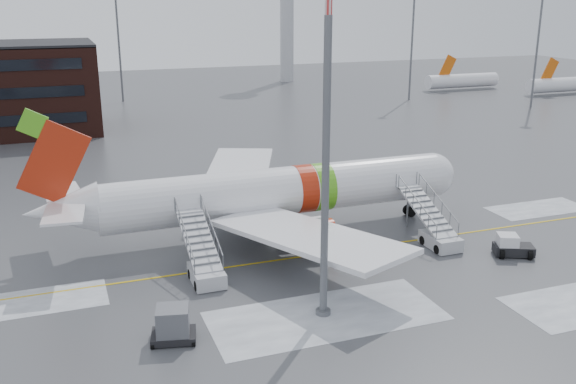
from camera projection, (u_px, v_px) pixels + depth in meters
name	position (u px, v px, depth m)	size (l,w,h in m)	color
ground	(346.00, 245.00, 49.24)	(260.00, 260.00, 0.00)	#494C4F
airliner	(268.00, 193.00, 50.54)	(35.03, 32.97, 11.18)	white
airstair_fwd	(435.00, 231.00, 49.11)	(2.05, 7.70, 3.48)	#B1B4B9
airstair_aft	(204.00, 264.00, 43.12)	(2.05, 7.70, 3.48)	#B8BAC0
pushback_tug	(511.00, 246.00, 47.09)	(3.17, 2.87, 1.60)	black
uld_container	(173.00, 325.00, 35.31)	(2.77, 2.27, 1.99)	black
light_mast_near	(326.00, 126.00, 35.17)	(1.20, 1.20, 21.96)	#595B60
light_mast_far_ne	(413.00, 22.00, 114.73)	(1.20, 1.20, 24.25)	#595B60
light_mast_far_n	(117.00, 23.00, 112.56)	(1.20, 1.20, 24.25)	#595B60
light_mast_far_e	(540.00, 24.00, 107.46)	(1.20, 1.20, 24.25)	#595B60
distant_aircraft	(494.00, 93.00, 127.35)	(35.00, 18.00, 8.00)	#D8590C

